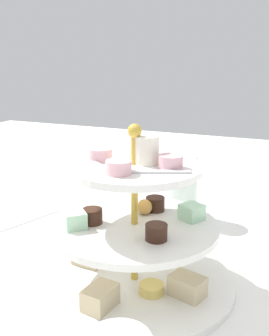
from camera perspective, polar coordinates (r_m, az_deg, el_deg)
name	(u,v)px	position (r m, az deg, el deg)	size (l,w,h in m)	color
ground_plane	(134,284)	(0.66, 0.00, -15.55)	(2.40, 2.40, 0.00)	white
tiered_serving_stand	(135,238)	(0.63, 0.06, -9.57)	(0.30, 0.30, 0.25)	white
water_glass_tall_right	(181,187)	(0.88, 6.40, -2.58)	(0.07, 0.07, 0.14)	silver
butter_knife_right	(27,221)	(0.91, -14.47, -6.96)	(0.17, 0.01, 0.00)	silver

